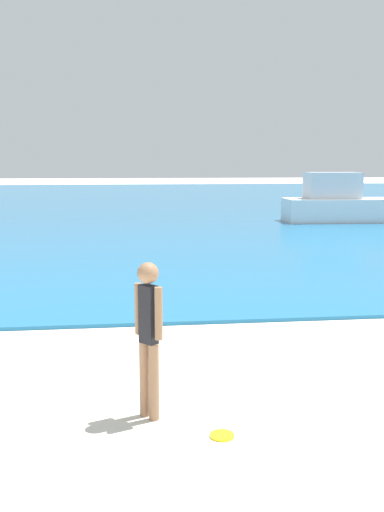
% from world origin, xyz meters
% --- Properties ---
extents(water, '(160.00, 60.00, 0.06)m').
position_xyz_m(water, '(0.00, 40.60, 0.03)').
color(water, '#1E6B9E').
rests_on(water, ground).
extents(person_standing, '(0.25, 0.29, 1.54)m').
position_xyz_m(person_standing, '(-1.13, 7.30, 0.88)').
color(person_standing, '#936B4C').
rests_on(person_standing, ground).
extents(frisbee, '(0.22, 0.22, 0.03)m').
position_xyz_m(frisbee, '(-0.50, 6.80, 0.01)').
color(frisbee, yellow).
rests_on(frisbee, ground).
extents(boat_far, '(6.04, 2.20, 2.03)m').
position_xyz_m(boat_far, '(8.22, 25.52, 0.76)').
color(boat_far, white).
rests_on(boat_far, water).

